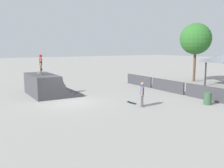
# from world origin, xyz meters

# --- Properties ---
(ground_plane) EXTENTS (160.00, 160.00, 0.00)m
(ground_plane) POSITION_xyz_m (0.00, 0.00, 0.00)
(ground_plane) COLOR gray
(quarter_pipe_ramp) EXTENTS (4.51, 3.63, 1.74)m
(quarter_pipe_ramp) POSITION_xyz_m (-3.41, -0.51, 0.77)
(quarter_pipe_ramp) COLOR #424247
(quarter_pipe_ramp) RESTS_ON ground
(skater_on_deck) EXTENTS (0.70, 0.33, 1.62)m
(skater_on_deck) POSITION_xyz_m (-3.32, -0.88, 2.67)
(skater_on_deck) COLOR #6B6051
(skater_on_deck) RESTS_ON quarter_pipe_ramp
(skateboard_on_deck) EXTENTS (0.87, 0.43, 0.09)m
(skateboard_on_deck) POSITION_xyz_m (-3.81, -0.80, 1.79)
(skateboard_on_deck) COLOR silver
(skateboard_on_deck) RESTS_ON quarter_pipe_ramp
(bystander_walking) EXTENTS (0.57, 0.50, 1.64)m
(bystander_walking) POSITION_xyz_m (3.83, 3.87, 0.91)
(bystander_walking) COLOR #4C4C51
(bystander_walking) RESTS_ON ground
(skateboard_on_ground) EXTENTS (0.84, 0.27, 0.09)m
(skateboard_on_ground) POSITION_xyz_m (2.73, 3.75, 0.06)
(skateboard_on_ground) COLOR green
(skateboard_on_ground) RESTS_ON ground
(barrier_fence) EXTENTS (12.26, 0.12, 1.05)m
(barrier_fence) POSITION_xyz_m (0.50, 9.24, 0.53)
(barrier_fence) COLOR #3D3D42
(barrier_fence) RESTS_ON ground
(tree_far_back) EXTENTS (3.52, 3.52, 6.62)m
(tree_far_back) POSITION_xyz_m (-2.91, 16.62, 4.84)
(tree_far_back) COLOR brown
(tree_far_back) RESTS_ON ground
(trash_bin) EXTENTS (0.52, 0.52, 0.85)m
(trash_bin) POSITION_xyz_m (5.76, 8.03, 0.42)
(trash_bin) COLOR #385B3D
(trash_bin) RESTS_ON ground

